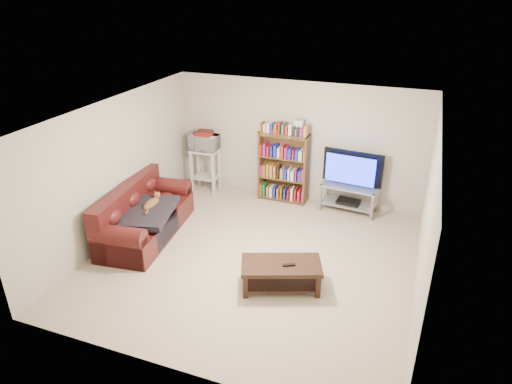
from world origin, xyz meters
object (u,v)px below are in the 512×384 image
at_px(tv_stand, 349,194).
at_px(coffee_table, 281,271).
at_px(bookshelf, 283,166).
at_px(sofa, 142,218).

bearing_deg(tv_stand, coffee_table, -94.34).
distance_m(coffee_table, bookshelf, 2.99).
xyz_separation_m(tv_stand, bookshelf, (-1.34, 0.02, 0.37)).
height_order(sofa, tv_stand, sofa).
height_order(coffee_table, tv_stand, tv_stand).
height_order(sofa, bookshelf, bookshelf).
bearing_deg(coffee_table, bookshelf, 86.31).
bearing_deg(sofa, coffee_table, -19.60).
bearing_deg(sofa, tv_stand, 27.12).
distance_m(coffee_table, tv_stand, 2.85).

